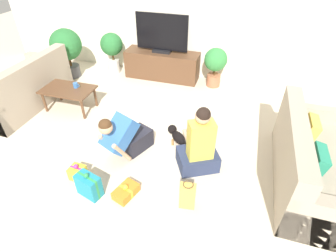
# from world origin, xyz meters

# --- Properties ---
(ground_plane) EXTENTS (16.00, 16.00, 0.00)m
(ground_plane) POSITION_xyz_m (0.00, 0.00, 0.00)
(ground_plane) COLOR beige
(wall_back) EXTENTS (8.40, 0.06, 2.60)m
(wall_back) POSITION_xyz_m (0.00, 2.63, 1.30)
(wall_back) COLOR silver
(wall_back) RESTS_ON ground_plane
(sofa_left) EXTENTS (0.91, 1.85, 0.87)m
(sofa_left) POSITION_xyz_m (-2.39, 0.52, 0.31)
(sofa_left) COLOR tan
(sofa_left) RESTS_ON ground_plane
(sofa_right) EXTENTS (0.91, 1.85, 0.87)m
(sofa_right) POSITION_xyz_m (2.39, 0.01, 0.31)
(sofa_right) COLOR tan
(sofa_right) RESTS_ON ground_plane
(coffee_table) EXTENTS (0.89, 0.54, 0.41)m
(coffee_table) POSITION_xyz_m (-1.50, 0.64, 0.36)
(coffee_table) COLOR brown
(coffee_table) RESTS_ON ground_plane
(tv_console) EXTENTS (1.56, 0.48, 0.58)m
(tv_console) POSITION_xyz_m (-0.31, 2.32, 0.29)
(tv_console) COLOR brown
(tv_console) RESTS_ON ground_plane
(tv) EXTENTS (1.08, 0.20, 0.77)m
(tv) POSITION_xyz_m (-0.31, 2.32, 0.92)
(tv) COLOR black
(tv) RESTS_ON tv_console
(potted_plant_corner_left) EXTENTS (0.65, 0.65, 1.04)m
(potted_plant_corner_left) POSITION_xyz_m (-2.25, 1.80, 0.65)
(potted_plant_corner_left) COLOR #4C4C51
(potted_plant_corner_left) RESTS_ON ground_plane
(potted_plant_back_right) EXTENTS (0.45, 0.45, 0.80)m
(potted_plant_back_right) POSITION_xyz_m (0.82, 2.27, 0.50)
(potted_plant_back_right) COLOR #A36042
(potted_plant_back_right) RESTS_ON ground_plane
(potted_plant_back_left) EXTENTS (0.48, 0.48, 0.88)m
(potted_plant_back_left) POSITION_xyz_m (-1.45, 2.27, 0.57)
(potted_plant_back_left) COLOR beige
(potted_plant_back_left) RESTS_ON ground_plane
(person_kneeling) EXTENTS (0.59, 0.82, 0.77)m
(person_kneeling) POSITION_xyz_m (-0.03, -0.19, 0.33)
(person_kneeling) COLOR #23232D
(person_kneeling) RESTS_ON ground_plane
(person_sitting) EXTENTS (0.65, 0.61, 0.98)m
(person_sitting) POSITION_xyz_m (0.99, -0.14, 0.36)
(person_sitting) COLOR #283351
(person_sitting) RESTS_ON ground_plane
(dog) EXTENTS (0.37, 0.34, 0.29)m
(dog) POSITION_xyz_m (0.60, 0.20, 0.19)
(dog) COLOR black
(dog) RESTS_ON ground_plane
(gift_box_a) EXTENTS (0.28, 0.36, 0.17)m
(gift_box_a) POSITION_xyz_m (0.25, -0.87, 0.06)
(gift_box_a) COLOR orange
(gift_box_a) RESTS_ON ground_plane
(gift_box_b) EXTENTS (0.20, 0.19, 0.23)m
(gift_box_b) POSITION_xyz_m (-0.47, -0.79, 0.09)
(gift_box_b) COLOR yellow
(gift_box_b) RESTS_ON ground_plane
(gift_box_c) EXTENTS (0.33, 0.24, 0.35)m
(gift_box_c) POSITION_xyz_m (-0.17, -0.98, 0.15)
(gift_box_c) COLOR teal
(gift_box_c) RESTS_ON ground_plane
(gift_bag_a) EXTENTS (0.19, 0.13, 0.38)m
(gift_bag_a) POSITION_xyz_m (1.01, -0.81, 0.18)
(gift_bag_a) COLOR #E5B74C
(gift_bag_a) RESTS_ON ground_plane
(mug) EXTENTS (0.12, 0.08, 0.09)m
(mug) POSITION_xyz_m (-1.38, 0.72, 0.45)
(mug) COLOR #386BAD
(mug) RESTS_ON coffee_table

